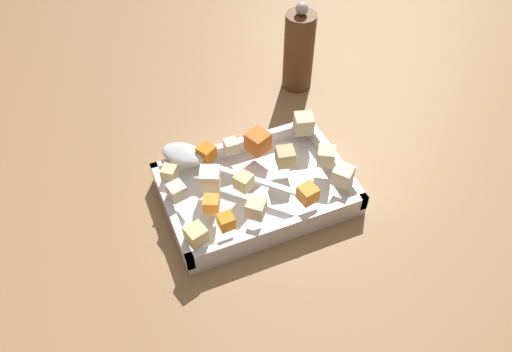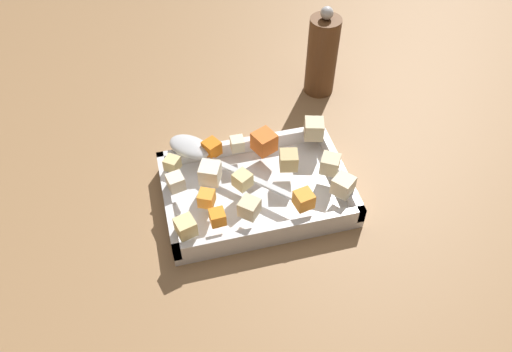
{
  "view_description": "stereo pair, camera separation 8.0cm",
  "coord_description": "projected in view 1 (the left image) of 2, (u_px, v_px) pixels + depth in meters",
  "views": [
    {
      "loc": [
        -0.22,
        -0.5,
        0.65
      ],
      "look_at": [
        -0.01,
        -0.01,
        0.05
      ],
      "focal_mm": 35.21,
      "sensor_mm": 36.0,
      "label": 1
    },
    {
      "loc": [
        -0.14,
        -0.53,
        0.65
      ],
      "look_at": [
        -0.01,
        -0.01,
        0.05
      ],
      "focal_mm": 35.21,
      "sensor_mm": 36.0,
      "label": 2
    }
  ],
  "objects": [
    {
      "name": "potato_chunk_corner_nw",
      "position": [
        343.0,
        175.0,
        0.8
      ],
      "size": [
        0.04,
        0.04,
        0.03
      ],
      "primitive_type": "cube",
      "rotation": [
        0.0,
        0.0,
        2.26
      ],
      "color": "beige",
      "rests_on": "baking_dish"
    },
    {
      "name": "potato_chunk_under_handle",
      "position": [
        169.0,
        173.0,
        0.81
      ],
      "size": [
        0.03,
        0.03,
        0.02
      ],
      "primitive_type": "cube",
      "rotation": [
        0.0,
        0.0,
        4.07
      ],
      "color": "#E0CC89",
      "rests_on": "baking_dish"
    },
    {
      "name": "potato_chunk_corner_sw",
      "position": [
        285.0,
        157.0,
        0.82
      ],
      "size": [
        0.03,
        0.03,
        0.03
      ],
      "primitive_type": "cube",
      "rotation": [
        0.0,
        0.0,
        2.92
      ],
      "color": "tan",
      "rests_on": "baking_dish"
    },
    {
      "name": "potato_chunk_heap_top",
      "position": [
        231.0,
        146.0,
        0.85
      ],
      "size": [
        0.02,
        0.02,
        0.02
      ],
      "primitive_type": "cube",
      "rotation": [
        0.0,
        0.0,
        3.12
      ],
      "color": "beige",
      "rests_on": "baking_dish"
    },
    {
      "name": "baking_dish",
      "position": [
        256.0,
        192.0,
        0.83
      ],
      "size": [
        0.3,
        0.2,
        0.04
      ],
      "color": "silver",
      "rests_on": "ground_plane"
    },
    {
      "name": "carrot_chunk_mid_right",
      "position": [
        211.0,
        204.0,
        0.76
      ],
      "size": [
        0.03,
        0.03,
        0.02
      ],
      "primitive_type": "cube",
      "rotation": [
        0.0,
        0.0,
        4.26
      ],
      "color": "orange",
      "rests_on": "baking_dish"
    },
    {
      "name": "potato_chunk_near_left",
      "position": [
        304.0,
        123.0,
        0.88
      ],
      "size": [
        0.04,
        0.04,
        0.03
      ],
      "primitive_type": "cube",
      "rotation": [
        0.0,
        0.0,
        4.44
      ],
      "color": "beige",
      "rests_on": "baking_dish"
    },
    {
      "name": "potato_chunk_near_right",
      "position": [
        256.0,
        208.0,
        0.75
      ],
      "size": [
        0.04,
        0.04,
        0.03
      ],
      "primitive_type": "cube",
      "rotation": [
        0.0,
        0.0,
        5.56
      ],
      "color": "beige",
      "rests_on": "baking_dish"
    },
    {
      "name": "carrot_chunk_heap_side",
      "position": [
        308.0,
        194.0,
        0.77
      ],
      "size": [
        0.03,
        0.03,
        0.03
      ],
      "primitive_type": "cube",
      "rotation": [
        0.0,
        0.0,
        0.2
      ],
      "color": "orange",
      "rests_on": "baking_dish"
    },
    {
      "name": "pepper_mill",
      "position": [
        299.0,
        51.0,
        0.98
      ],
      "size": [
        0.06,
        0.06,
        0.19
      ],
      "color": "brown",
      "rests_on": "ground_plane"
    },
    {
      "name": "ground_plane",
      "position": [
        262.0,
        191.0,
        0.85
      ],
      "size": [
        4.0,
        4.0,
        0.0
      ],
      "primitive_type": "plane",
      "color": "#936D47"
    },
    {
      "name": "potato_chunk_near_spoon",
      "position": [
        326.0,
        156.0,
        0.83
      ],
      "size": [
        0.04,
        0.04,
        0.03
      ],
      "primitive_type": "cube",
      "rotation": [
        0.0,
        0.0,
        1.02
      ],
      "color": "beige",
      "rests_on": "baking_dish"
    },
    {
      "name": "parsnip_chunk_back_center",
      "position": [
        210.0,
        178.0,
        0.79
      ],
      "size": [
        0.04,
        0.04,
        0.03
      ],
      "primitive_type": "cube",
      "rotation": [
        0.0,
        0.0,
        1.15
      ],
      "color": "silver",
      "rests_on": "baking_dish"
    },
    {
      "name": "parsnip_chunk_front_center",
      "position": [
        177.0,
        191.0,
        0.78
      ],
      "size": [
        0.03,
        0.03,
        0.03
      ],
      "primitive_type": "cube",
      "rotation": [
        0.0,
        0.0,
        3.36
      ],
      "color": "silver",
      "rests_on": "baking_dish"
    },
    {
      "name": "carrot_chunk_rim_edge",
      "position": [
        226.0,
        221.0,
        0.74
      ],
      "size": [
        0.02,
        0.02,
        0.02
      ],
      "primitive_type": "cube",
      "rotation": [
        0.0,
        0.0,
        4.76
      ],
      "color": "orange",
      "rests_on": "baking_dish"
    },
    {
      "name": "potato_chunk_center",
      "position": [
        196.0,
        235.0,
        0.72
      ],
      "size": [
        0.03,
        0.03,
        0.03
      ],
      "primitive_type": "cube",
      "rotation": [
        0.0,
        0.0,
        0.27
      ],
      "color": "#E0CC89",
      "rests_on": "baking_dish"
    },
    {
      "name": "potato_chunk_corner_ne",
      "position": [
        244.0,
        181.0,
        0.79
      ],
      "size": [
        0.03,
        0.03,
        0.03
      ],
      "primitive_type": "cube",
      "rotation": [
        0.0,
        0.0,
        0.56
      ],
      "color": "#E0CC89",
      "rests_on": "baking_dish"
    },
    {
      "name": "serving_spoon",
      "position": [
        191.0,
        157.0,
        0.83
      ],
      "size": [
        0.2,
        0.2,
        0.02
      ],
      "rotation": [
        0.0,
        0.0,
        5.49
      ],
      "color": "silver",
      "rests_on": "baking_dish"
    },
    {
      "name": "carrot_chunk_corner_se",
      "position": [
        206.0,
        153.0,
        0.83
      ],
      "size": [
        0.03,
        0.03,
        0.03
      ],
      "primitive_type": "cube",
      "rotation": [
        0.0,
        0.0,
        0.51
      ],
      "color": "orange",
      "rests_on": "baking_dish"
    },
    {
      "name": "carrot_chunk_far_right",
      "position": [
        258.0,
        141.0,
        0.85
      ],
      "size": [
        0.04,
        0.04,
        0.03
      ],
      "primitive_type": "cube",
      "rotation": [
        0.0,
        0.0,
        1.99
      ],
      "color": "orange",
      "rests_on": "baking_dish"
    }
  ]
}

